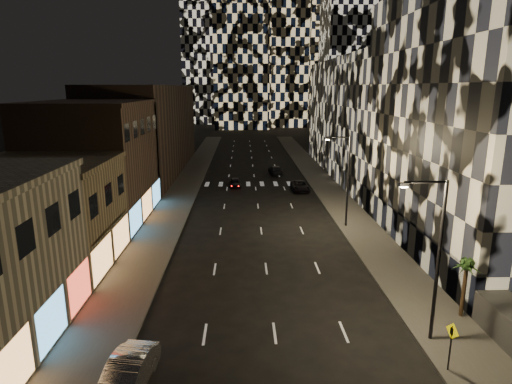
{
  "coord_description": "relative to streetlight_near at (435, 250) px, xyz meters",
  "views": [
    {
      "loc": [
        -1.74,
        -10.84,
        13.71
      ],
      "look_at": [
        -0.78,
        20.58,
        6.0
      ],
      "focal_mm": 30.0,
      "sensor_mm": 36.0,
      "label": 1
    }
  ],
  "objects": [
    {
      "name": "car_dark_midlane",
      "position": [
        -11.21,
        38.1,
        -4.71
      ],
      "size": [
        1.7,
        3.82,
        1.28
      ],
      "primitive_type": "imported",
      "rotation": [
        0.0,
        0.0,
        0.05
      ],
      "color": "black",
      "rests_on": "ground"
    },
    {
      "name": "car_dark_rightlane",
      "position": [
        -2.38,
        35.54,
        -4.69
      ],
      "size": [
        2.27,
        4.82,
        1.33
      ],
      "primitive_type": "imported",
      "rotation": [
        0.0,
        0.0,
        0.01
      ],
      "color": "black",
      "rests_on": "ground"
    },
    {
      "name": "car_silver_parked",
      "position": [
        -15.55,
        -3.58,
        -4.56
      ],
      "size": [
        2.32,
        5.0,
        1.59
      ],
      "primitive_type": "imported",
      "rotation": [
        0.0,
        0.0,
        -0.14
      ],
      "color": "gray",
      "rests_on": "ground"
    },
    {
      "name": "retail_tan",
      "position": [
        -25.35,
        11.0,
        -1.35
      ],
      "size": [
        10.0,
        10.0,
        8.0
      ],
      "primitive_type": "cube",
      "color": "olive",
      "rests_on": "ground"
    },
    {
      "name": "curb_right",
      "position": [
        -0.45,
        40.0,
        -5.28
      ],
      "size": [
        0.2,
        120.0,
        0.15
      ],
      "primitive_type": "cube",
      "color": "#4C4C47",
      "rests_on": "ground"
    },
    {
      "name": "car_dark_oncoming",
      "position": [
        -4.85,
        47.08,
        -4.67
      ],
      "size": [
        2.25,
        4.85,
        1.37
      ],
      "primitive_type": "imported",
      "rotation": [
        0.0,
        0.0,
        3.21
      ],
      "color": "black",
      "rests_on": "ground"
    },
    {
      "name": "palm_tree",
      "position": [
        3.15,
        2.33,
        -2.15
      ],
      "size": [
        1.89,
        1.85,
        3.7
      ],
      "color": "#47331E",
      "rests_on": "sidewalk_right"
    },
    {
      "name": "curb_left",
      "position": [
        -16.25,
        40.0,
        -5.28
      ],
      "size": [
        0.2,
        120.0,
        0.15
      ],
      "primitive_type": "cube",
      "color": "#4C4C47",
      "rests_on": "ground"
    },
    {
      "name": "sidewalk_right",
      "position": [
        1.65,
        40.0,
        -5.28
      ],
      "size": [
        4.0,
        120.0,
        0.15
      ],
      "primitive_type": "cube",
      "color": "#47443F",
      "rests_on": "ground"
    },
    {
      "name": "streetlight_far",
      "position": [
        0.0,
        20.0,
        0.0
      ],
      "size": [
        2.55,
        0.25,
        9.0
      ],
      "color": "black",
      "rests_on": "sidewalk_right"
    },
    {
      "name": "retail_brown",
      "position": [
        -25.35,
        23.5,
        0.65
      ],
      "size": [
        10.0,
        15.0,
        12.0
      ],
      "primitive_type": "cube",
      "color": "#473528",
      "rests_on": "ground"
    },
    {
      "name": "retail_filler_left",
      "position": [
        -25.35,
        50.0,
        1.65
      ],
      "size": [
        10.0,
        40.0,
        14.0
      ],
      "primitive_type": "cube",
      "color": "#473528",
      "rests_on": "ground"
    },
    {
      "name": "streetlight_near",
      "position": [
        0.0,
        0.0,
        0.0
      ],
      "size": [
        2.55,
        0.25,
        9.0
      ],
      "color": "black",
      "rests_on": "sidewalk_right"
    },
    {
      "name": "sidewalk_left",
      "position": [
        -18.35,
        40.0,
        -5.28
      ],
      "size": [
        4.0,
        120.0,
        0.15
      ],
      "primitive_type": "cube",
      "color": "#47443F",
      "rests_on": "ground"
    },
    {
      "name": "midrise_filler_right",
      "position": [
        11.65,
        47.0,
        3.65
      ],
      "size": [
        16.0,
        40.0,
        18.0
      ],
      "primitive_type": "cube",
      "color": "#232326",
      "rests_on": "ground"
    },
    {
      "name": "ped_sign",
      "position": [
        -0.06,
        -2.73,
        -3.48
      ],
      "size": [
        0.22,
        0.84,
        2.55
      ],
      "rotation": [
        0.0,
        0.0,
        0.21
      ],
      "color": "black",
      "rests_on": "sidewalk_right"
    },
    {
      "name": "midrise_right",
      "position": [
        11.65,
        14.5,
        5.65
      ],
      "size": [
        16.0,
        25.0,
        22.0
      ],
      "primitive_type": "cube",
      "color": "#232326",
      "rests_on": "ground"
    },
    {
      "name": "midrise_base",
      "position": [
        3.95,
        14.5,
        -3.85
      ],
      "size": [
        0.6,
        25.0,
        3.0
      ],
      "primitive_type": "cube",
      "color": "#383838",
      "rests_on": "ground"
    }
  ]
}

